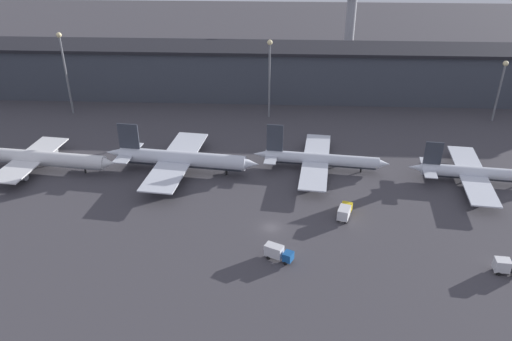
{
  "coord_description": "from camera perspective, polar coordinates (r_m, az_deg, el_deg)",
  "views": [
    {
      "loc": [
        1.17,
        -96.93,
        67.72
      ],
      "look_at": [
        -4.36,
        16.94,
        6.0
      ],
      "focal_mm": 35.0,
      "sensor_mm": 36.0,
      "label": 1
    }
  ],
  "objects": [
    {
      "name": "airplane_2",
      "position": [
        142.85,
        7.24,
        1.24
      ],
      "size": [
        38.79,
        35.39,
        12.87
      ],
      "rotation": [
        0.0,
        0.0,
        -0.11
      ],
      "color": "silver",
      "rests_on": "ground"
    },
    {
      "name": "service_vehicle_2",
      "position": [
        107.65,
        2.51,
        -9.34
      ],
      "size": [
        6.56,
        4.66,
        3.31
      ],
      "rotation": [
        0.0,
        0.0,
        -0.45
      ],
      "color": "#195199",
      "rests_on": "ground"
    },
    {
      "name": "terminal_building",
      "position": [
        195.56,
        2.36,
        11.22
      ],
      "size": [
        256.32,
        20.94,
        19.72
      ],
      "color": "#3D424C",
      "rests_on": "ground"
    },
    {
      "name": "airplane_3",
      "position": [
        147.18,
        23.83,
        -0.29
      ],
      "size": [
        36.44,
        34.27,
        11.33
      ],
      "rotation": [
        0.0,
        0.0,
        -0.11
      ],
      "color": "silver",
      "rests_on": "ground"
    },
    {
      "name": "lamp_post_1",
      "position": [
        173.18,
        1.55,
        11.45
      ],
      "size": [
        1.8,
        1.8,
        27.34
      ],
      "color": "slate",
      "rests_on": "ground"
    },
    {
      "name": "service_vehicle_3",
      "position": [
        122.45,
        10.1,
        -4.62
      ],
      "size": [
        4.38,
        6.76,
        3.3
      ],
      "rotation": [
        0.0,
        0.0,
        1.25
      ],
      "color": "gold",
      "rests_on": "ground"
    },
    {
      "name": "service_vehicle_1",
      "position": [
        116.02,
        26.62,
        -9.72
      ],
      "size": [
        5.1,
        2.84,
        3.32
      ],
      "rotation": [
        0.0,
        0.0,
        -0.1
      ],
      "color": "#282D38",
      "rests_on": "ground"
    },
    {
      "name": "airplane_0",
      "position": [
        154.75,
        -23.93,
        1.31
      ],
      "size": [
        48.55,
        29.17,
        12.67
      ],
      "rotation": [
        0.0,
        0.0,
        -0.11
      ],
      "color": "white",
      "rests_on": "ground"
    },
    {
      "name": "lamp_post_2",
      "position": [
        189.5,
        26.21,
        9.0
      ],
      "size": [
        1.8,
        1.8,
        21.32
      ],
      "color": "slate",
      "rests_on": "ground"
    },
    {
      "name": "ground",
      "position": [
        118.25,
        1.72,
        -6.52
      ],
      "size": [
        600.0,
        600.0,
        0.0
      ],
      "primitive_type": "plane",
      "color": "#423F44"
    },
    {
      "name": "control_tower",
      "position": [
        240.81,
        10.81,
        17.14
      ],
      "size": [
        9.0,
        9.0,
        38.53
      ],
      "color": "#99999E",
      "rests_on": "ground"
    },
    {
      "name": "airplane_1",
      "position": [
        141.78,
        -8.63,
        1.27
      ],
      "size": [
        44.65,
        37.39,
        13.55
      ],
      "rotation": [
        0.0,
        0.0,
        -0.11
      ],
      "color": "silver",
      "rests_on": "ground"
    },
    {
      "name": "lamp_post_0",
      "position": [
        188.24,
        -21.06,
        11.28
      ],
      "size": [
        1.8,
        1.8,
        28.97
      ],
      "color": "slate",
      "rests_on": "ground"
    }
  ]
}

